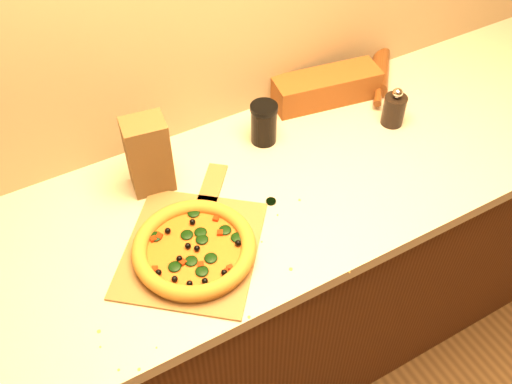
% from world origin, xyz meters
% --- Properties ---
extents(cabinet, '(2.80, 0.65, 0.86)m').
position_xyz_m(cabinet, '(0.00, 1.43, 0.43)').
color(cabinet, '#401F0D').
rests_on(cabinet, ground).
extents(countertop, '(2.84, 0.68, 0.04)m').
position_xyz_m(countertop, '(0.00, 1.43, 0.88)').
color(countertop, '#BCAB93').
rests_on(countertop, cabinet).
extents(pizza_peel, '(0.48, 0.49, 0.01)m').
position_xyz_m(pizza_peel, '(-0.27, 1.34, 0.90)').
color(pizza_peel, brown).
rests_on(pizza_peel, countertop).
extents(pizza, '(0.30, 0.30, 0.04)m').
position_xyz_m(pizza, '(-0.28, 1.31, 0.93)').
color(pizza, '#AC782B').
rests_on(pizza, pizza_peel).
extents(bottle_cap, '(0.03, 0.03, 0.01)m').
position_xyz_m(bottle_cap, '(-0.03, 1.37, 0.90)').
color(bottle_cap, black).
rests_on(bottle_cap, countertop).
extents(pepper_grinder, '(0.07, 0.07, 0.13)m').
position_xyz_m(pepper_grinder, '(0.46, 1.48, 0.95)').
color(pepper_grinder, black).
rests_on(pepper_grinder, countertop).
extents(rolling_pin, '(0.30, 0.34, 0.06)m').
position_xyz_m(rolling_pin, '(0.59, 1.71, 0.93)').
color(rolling_pin, '#5A2C0F').
rests_on(rolling_pin, countertop).
extents(bread_bag, '(0.36, 0.17, 0.09)m').
position_xyz_m(bread_bag, '(0.35, 1.68, 0.95)').
color(bread_bag, '#653013').
rests_on(bread_bag, countertop).
extents(paper_bag, '(0.12, 0.10, 0.22)m').
position_xyz_m(paper_bag, '(-0.28, 1.59, 1.01)').
color(paper_bag, brown).
rests_on(paper_bag, countertop).
extents(dark_jar, '(0.08, 0.08, 0.13)m').
position_xyz_m(dark_jar, '(0.08, 1.60, 0.96)').
color(dark_jar, black).
rests_on(dark_jar, countertop).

